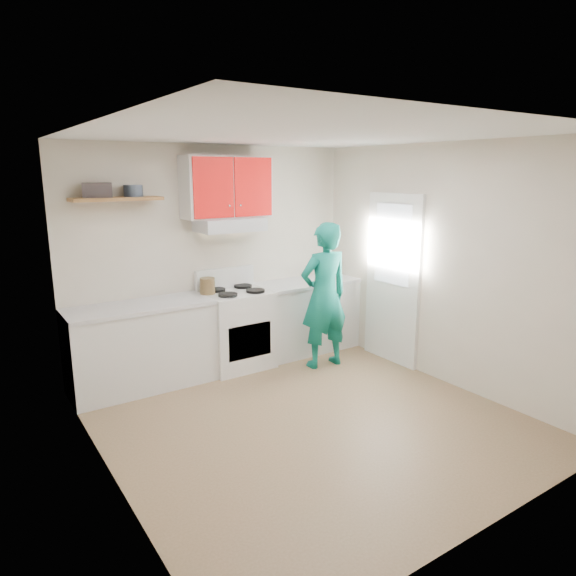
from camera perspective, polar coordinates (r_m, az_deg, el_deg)
floor at (r=5.02m, az=2.15°, el=-14.31°), size 3.80×3.80×0.00m
ceiling at (r=4.48m, az=2.44°, el=16.79°), size 3.60×3.80×0.04m
back_wall at (r=6.19m, az=-8.17°, el=3.48°), size 3.60×0.04×2.60m
front_wall at (r=3.30m, az=22.25°, el=-5.61°), size 3.60×0.04×2.60m
left_wall at (r=3.83m, az=-20.05°, el=-2.92°), size 0.04×3.80×2.60m
right_wall at (r=5.81m, az=16.80°, el=2.46°), size 0.04×3.80×2.60m
door at (r=6.30m, az=11.59°, el=0.97°), size 0.05×0.85×2.05m
door_glass at (r=6.21m, az=11.59°, el=4.78°), size 0.01×0.55×0.95m
counter_left at (r=5.75m, az=-15.99°, el=-6.36°), size 1.52×0.60×0.90m
counter_right at (r=6.69m, az=2.02°, el=-3.15°), size 1.32×0.60×0.90m
stove at (r=6.14m, az=-5.75°, el=-4.59°), size 0.76×0.65×0.92m
range_hood at (r=5.98m, az=-6.50°, el=7.04°), size 0.76×0.44×0.15m
upper_cabinets at (r=6.01m, az=-6.85°, el=11.11°), size 1.02×0.33×0.70m
shelf at (r=5.57m, az=-18.57°, el=9.39°), size 0.90×0.30×0.04m
books at (r=5.56m, az=-20.48°, el=10.19°), size 0.33×0.27×0.15m
tin at (r=5.64m, az=-16.87°, el=10.33°), size 0.21×0.21×0.12m
kettle at (r=6.12m, az=-9.06°, el=0.55°), size 0.26×0.26×0.17m
crock at (r=5.93m, az=-8.97°, el=0.13°), size 0.20×0.20×0.21m
cutting_board at (r=6.35m, az=-0.54°, el=0.27°), size 0.32×0.25×0.02m
silicone_mat at (r=6.81m, az=4.97°, el=1.03°), size 0.38×0.35×0.01m
person at (r=6.03m, az=4.06°, el=-0.86°), size 0.66×0.46×1.73m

